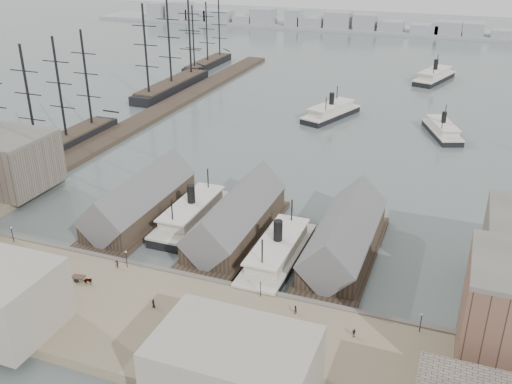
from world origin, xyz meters
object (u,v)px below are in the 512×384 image
at_px(ferry_docked_west, 192,214).
at_px(horse_cart_right, 239,327).
at_px(horse_cart_center, 85,280).
at_px(tram, 477,359).

height_order(ferry_docked_west, horse_cart_right, ferry_docked_west).
distance_m(horse_cart_center, horse_cart_right, 34.53).
bearing_deg(horse_cart_right, ferry_docked_west, 13.33).
distance_m(tram, horse_cart_right, 39.80).
bearing_deg(tram, ferry_docked_west, 157.23).
bearing_deg(ferry_docked_west, horse_cart_center, -100.46).
bearing_deg(tram, horse_cart_center, -175.38).
height_order(tram, horse_cart_center, tram).
bearing_deg(horse_cart_right, horse_cart_center, 61.94).
distance_m(ferry_docked_west, horse_cart_center, 35.29).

